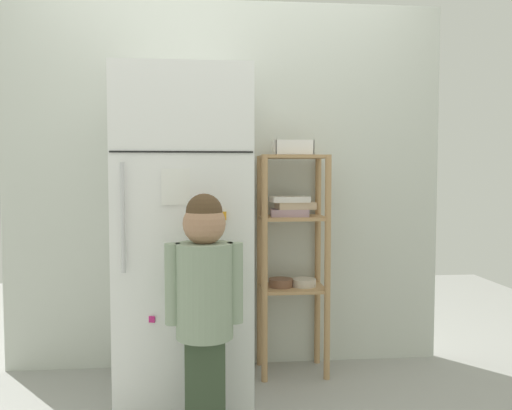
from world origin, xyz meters
name	(u,v)px	position (x,y,z in m)	size (l,w,h in m)	color
ground_plane	(230,388)	(0.00, 0.00, 0.00)	(6.00, 6.00, 0.00)	#999993
kitchen_wall_back	(227,185)	(0.00, 0.38, 1.11)	(2.67, 0.03, 2.22)	silver
refrigerator	(185,233)	(-0.24, 0.02, 0.86)	(0.69, 0.70, 1.72)	white
child_standing	(205,290)	(-0.14, -0.51, 0.66)	(0.35, 0.26, 1.10)	#394A33
pantry_shelf_unit	(292,240)	(0.38, 0.21, 0.79)	(0.40, 0.30, 1.29)	tan
fruit_bin	(296,149)	(0.40, 0.22, 1.33)	(0.22, 0.15, 0.09)	white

